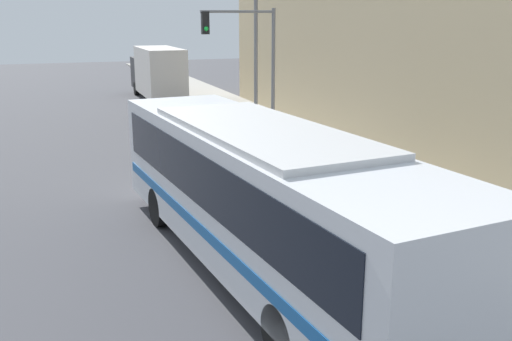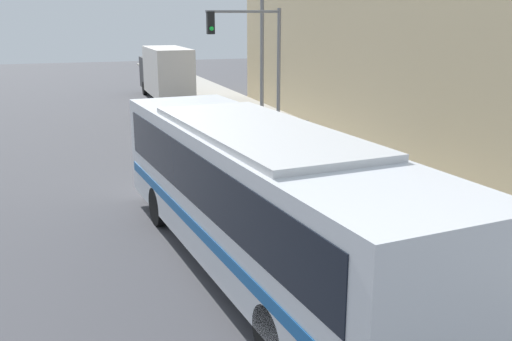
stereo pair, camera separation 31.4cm
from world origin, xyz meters
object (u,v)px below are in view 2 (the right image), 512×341
at_px(street_lamp, 255,24).
at_px(city_bus, 257,189).
at_px(parking_meter, 306,130).
at_px(fire_hydrant, 395,186).
at_px(delivery_truck, 165,72).
at_px(traffic_light_pole, 254,50).

bearing_deg(street_lamp, city_bus, -108.59).
bearing_deg(city_bus, parking_meter, 55.31).
bearing_deg(street_lamp, parking_meter, -89.02).
relative_size(city_bus, street_lamp, 1.45).
relative_size(city_bus, fire_hydrant, 16.15).
distance_m(city_bus, parking_meter, 10.79).
height_order(city_bus, parking_meter, city_bus).
bearing_deg(parking_meter, delivery_truck, 98.49).
xyz_separation_m(city_bus, fire_hydrant, (5.24, 3.09, -1.30)).
height_order(delivery_truck, traffic_light_pole, traffic_light_pole).
relative_size(traffic_light_pole, parking_meter, 4.56).
xyz_separation_m(city_bus, parking_meter, (5.24, 9.39, -0.85)).
distance_m(fire_hydrant, parking_meter, 6.32).
bearing_deg(traffic_light_pole, fire_hydrant, -84.37).
relative_size(fire_hydrant, street_lamp, 0.09).
distance_m(fire_hydrant, traffic_light_pole, 10.34).
distance_m(delivery_truck, street_lamp, 11.45).
distance_m(delivery_truck, traffic_light_pole, 13.48).
height_order(delivery_truck, street_lamp, street_lamp).
height_order(city_bus, delivery_truck, delivery_truck).
distance_m(city_bus, street_lamp, 16.42).
height_order(delivery_truck, parking_meter, delivery_truck).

